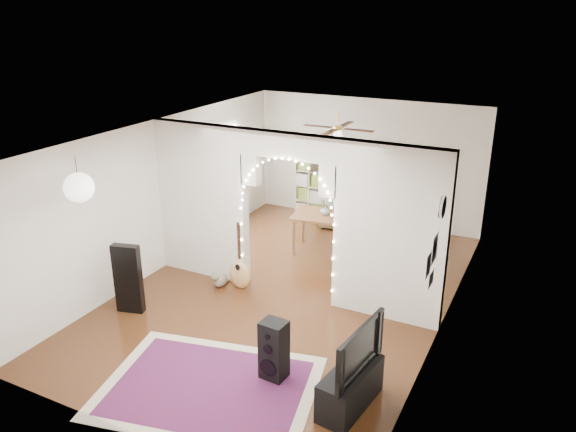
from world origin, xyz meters
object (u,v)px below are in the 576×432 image
at_px(acoustic_guitar, 240,265).
at_px(bookcase, 326,187).
at_px(dining_table, 325,218).
at_px(floor_speaker, 274,350).
at_px(media_console, 350,388).
at_px(dining_chair_left, 331,218).
at_px(dining_chair_right, 391,250).

xyz_separation_m(acoustic_guitar, bookcase, (-0.03, 3.75, 0.28)).
bearing_deg(acoustic_guitar, dining_table, 93.42).
xyz_separation_m(floor_speaker, media_console, (1.06, -0.08, -0.16)).
bearing_deg(media_console, dining_chair_left, 122.24).
relative_size(acoustic_guitar, dining_chair_left, 2.11).
xyz_separation_m(media_console, dining_chair_left, (-2.40, 5.23, -0.03)).
bearing_deg(acoustic_guitar, media_console, -14.47).
bearing_deg(dining_table, floor_speaker, -84.65).
bearing_deg(acoustic_guitar, floor_speaker, -27.41).
relative_size(floor_speaker, bookcase, 0.57).
bearing_deg(dining_chair_left, bookcase, 118.14).
relative_size(acoustic_guitar, bookcase, 0.71).
distance_m(media_console, dining_table, 4.52).
bearing_deg(dining_chair_right, bookcase, 143.45).
height_order(dining_chair_left, dining_chair_right, dining_chair_right).
distance_m(floor_speaker, media_console, 1.08).
bearing_deg(media_console, floor_speaker, -176.67).
bearing_deg(media_console, dining_table, 124.59).
distance_m(floor_speaker, dining_table, 4.06).
height_order(floor_speaker, dining_chair_right, floor_speaker).
xyz_separation_m(dining_table, dining_chair_right, (1.29, 0.13, -0.45)).
bearing_deg(acoustic_guitar, dining_chair_left, 106.04).
bearing_deg(floor_speaker, dining_chair_left, 109.58).
bearing_deg(bookcase, dining_chair_right, -53.12).
height_order(floor_speaker, media_console, floor_speaker).
height_order(media_console, dining_chair_left, media_console).
relative_size(floor_speaker, dining_chair_left, 1.70).
bearing_deg(dining_chair_right, floor_speaker, -92.54).
xyz_separation_m(acoustic_guitar, media_console, (2.71, -1.97, -0.19)).
relative_size(media_console, bookcase, 0.70).
xyz_separation_m(floor_speaker, dining_chair_left, (-1.34, 5.15, -0.19)).
height_order(dining_table, dining_chair_right, dining_table).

